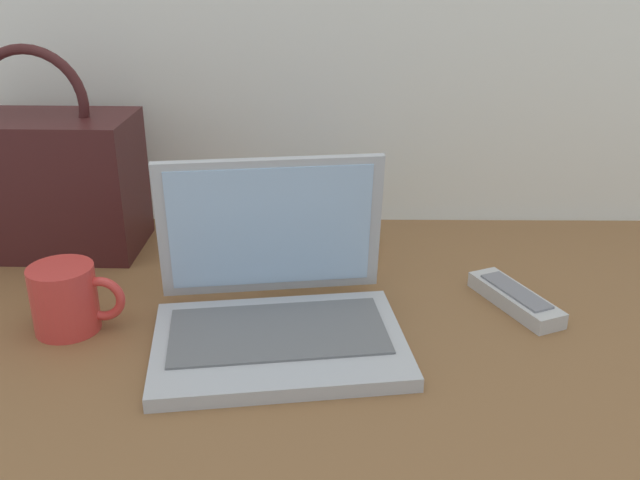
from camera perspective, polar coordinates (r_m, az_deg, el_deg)
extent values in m
cube|color=brown|center=(0.96, 3.00, -7.42)|extent=(1.60, 0.76, 0.03)
cube|color=#B2B5BA|center=(0.89, -3.30, -8.38)|extent=(0.34, 0.26, 0.02)
cube|color=slate|center=(0.90, -3.39, -7.31)|extent=(0.29, 0.18, 0.00)
cube|color=#B2B5BA|center=(0.95, -4.00, 1.06)|extent=(0.30, 0.08, 0.20)
cube|color=#A5C6EA|center=(0.95, -3.98, 0.97)|extent=(0.27, 0.06, 0.17)
cylinder|color=red|center=(0.98, -19.86, -4.46)|extent=(0.08, 0.08, 0.09)
torus|color=red|center=(0.96, -17.17, -4.54)|extent=(0.06, 0.01, 0.06)
cube|color=#B7B7B7|center=(1.03, 15.40, -4.61)|extent=(0.11, 0.16, 0.02)
cube|color=slate|center=(1.02, 15.48, -3.98)|extent=(0.08, 0.12, 0.00)
cube|color=#3F1919|center=(1.23, -21.33, 4.20)|extent=(0.30, 0.17, 0.22)
torus|color=#3F1919|center=(1.20, -22.23, 10.10)|extent=(0.18, 0.02, 0.18)
cube|color=silver|center=(1.15, -0.69, -0.55)|extent=(0.23, 0.17, 0.03)
cube|color=#3F7F4C|center=(1.13, -0.69, 0.76)|extent=(0.18, 0.15, 0.03)
cube|color=#334C99|center=(1.13, -0.70, 1.84)|extent=(0.16, 0.15, 0.02)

